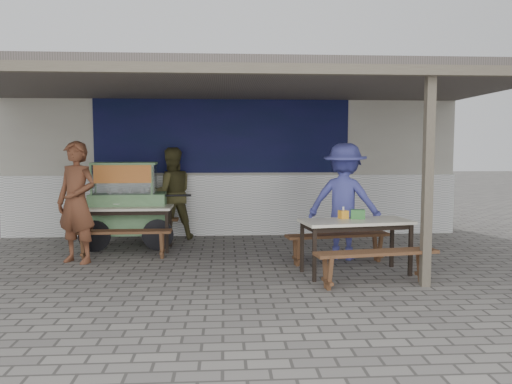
{
  "coord_description": "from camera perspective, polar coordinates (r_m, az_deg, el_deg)",
  "views": [
    {
      "loc": [
        -0.16,
        -6.92,
        1.73
      ],
      "look_at": [
        0.33,
        0.9,
        1.04
      ],
      "focal_mm": 35.0,
      "sensor_mm": 36.0,
      "label": 1
    }
  ],
  "objects": [
    {
      "name": "ground",
      "position": [
        7.13,
        -2.22,
        -9.04
      ],
      "size": [
        60.0,
        60.0,
        0.0
      ],
      "primitive_type": "plane",
      "color": "slate",
      "rests_on": "ground"
    },
    {
      "name": "back_wall",
      "position": [
        10.5,
        -2.73,
        4.95
      ],
      "size": [
        9.0,
        1.28,
        3.5
      ],
      "color": "#B9B7A6",
      "rests_on": "ground"
    },
    {
      "name": "warung_roof",
      "position": [
        7.88,
        -2.33,
        12.19
      ],
      "size": [
        9.0,
        4.21,
        2.81
      ],
      "color": "#564D4A",
      "rests_on": "ground"
    },
    {
      "name": "table_left",
      "position": [
        8.7,
        -14.21,
        -2.14
      ],
      "size": [
        1.42,
        0.71,
        0.75
      ],
      "rotation": [
        0.0,
        0.0,
        0.01
      ],
      "color": "white",
      "rests_on": "ground"
    },
    {
      "name": "bench_left_street",
      "position": [
        8.11,
        -14.95,
        -5.04
      ],
      "size": [
        1.51,
        0.3,
        0.45
      ],
      "rotation": [
        0.0,
        0.0,
        0.01
      ],
      "color": "brown",
      "rests_on": "ground"
    },
    {
      "name": "bench_left_wall",
      "position": [
        9.38,
        -13.48,
        -3.66
      ],
      "size": [
        1.51,
        0.3,
        0.45
      ],
      "rotation": [
        0.0,
        0.0,
        0.01
      ],
      "color": "brown",
      "rests_on": "ground"
    },
    {
      "name": "table_right",
      "position": [
        6.99,
        11.34,
        -3.81
      ],
      "size": [
        1.57,
        0.87,
        0.75
      ],
      "rotation": [
        0.0,
        0.0,
        0.16
      ],
      "color": "white",
      "rests_on": "ground"
    },
    {
      "name": "bench_right_street",
      "position": [
        6.47,
        13.6,
        -7.51
      ],
      "size": [
        1.62,
        0.52,
        0.45
      ],
      "rotation": [
        0.0,
        0.0,
        0.16
      ],
      "color": "brown",
      "rests_on": "ground"
    },
    {
      "name": "bench_right_wall",
      "position": [
        7.62,
        9.35,
        -5.55
      ],
      "size": [
        1.62,
        0.52,
        0.45
      ],
      "rotation": [
        0.0,
        0.0,
        0.16
      ],
      "color": "brown",
      "rests_on": "ground"
    },
    {
      "name": "vendor_cart",
      "position": [
        8.98,
        -14.48,
        -1.04
      ],
      "size": [
        1.85,
        0.8,
        1.49
      ],
      "rotation": [
        0.0,
        0.0,
        0.06
      ],
      "color": "#74A66F",
      "rests_on": "ground"
    },
    {
      "name": "patron_street_side",
      "position": [
        7.98,
        -19.81,
        -1.11
      ],
      "size": [
        0.79,
        0.68,
        1.84
      ],
      "primitive_type": "imported",
      "rotation": [
        0.0,
        0.0,
        -0.42
      ],
      "color": "brown",
      "rests_on": "ground"
    },
    {
      "name": "patron_wall_side",
      "position": [
        9.58,
        -9.66,
        -0.19
      ],
      "size": [
        1.0,
        0.87,
        1.75
      ],
      "primitive_type": "imported",
      "rotation": [
        0.0,
        0.0,
        3.43
      ],
      "color": "brown",
      "rests_on": "ground"
    },
    {
      "name": "patron_right_table",
      "position": [
        7.9,
        10.06,
        -1.06
      ],
      "size": [
        1.35,
        1.11,
        1.81
      ],
      "primitive_type": "imported",
      "rotation": [
        0.0,
        0.0,
        2.69
      ],
      "color": "#4549A0",
      "rests_on": "ground"
    },
    {
      "name": "tissue_box",
      "position": [
        7.09,
        9.95,
        -2.54
      ],
      "size": [
        0.14,
        0.14,
        0.11
      ],
      "primitive_type": "cube",
      "rotation": [
        0.0,
        0.0,
        0.28
      ],
      "color": "#FFA82A",
      "rests_on": "table_right"
    },
    {
      "name": "donation_box",
      "position": [
        7.1,
        11.56,
        -2.5
      ],
      "size": [
        0.21,
        0.16,
        0.13
      ],
      "primitive_type": "cube",
      "rotation": [
        0.0,
        0.0,
        -0.2
      ],
      "color": "#367A36",
      "rests_on": "table_right"
    },
    {
      "name": "condiment_jar",
      "position": [
        8.88,
        -12.44,
        -1.15
      ],
      "size": [
        0.08,
        0.08,
        0.09
      ],
      "primitive_type": "cylinder",
      "color": "beige",
      "rests_on": "table_left"
    },
    {
      "name": "condiment_bowl",
      "position": [
        8.79,
        -15.51,
        -1.4
      ],
      "size": [
        0.25,
        0.25,
        0.05
      ],
      "primitive_type": "imported",
      "rotation": [
        0.0,
        0.0,
        0.16
      ],
      "color": "silver",
      "rests_on": "table_left"
    }
  ]
}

